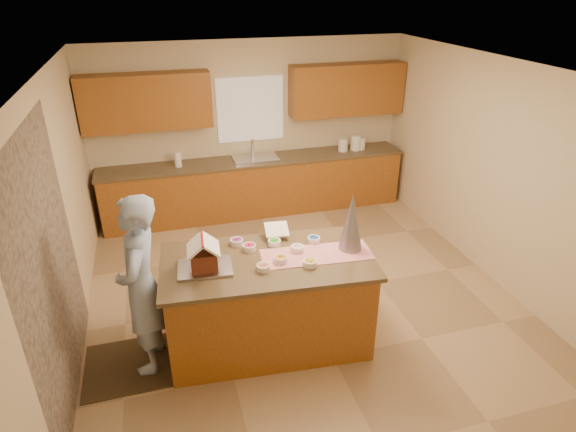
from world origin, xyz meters
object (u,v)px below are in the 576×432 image
at_px(tinsel_tree, 352,222).
at_px(gingerbread_house, 204,256).
at_px(island_base, 268,304).
at_px(boy, 142,286).

height_order(tinsel_tree, gingerbread_house, tinsel_tree).
height_order(island_base, boy, boy).
xyz_separation_m(island_base, tinsel_tree, (0.87, -0.02, 0.84)).
height_order(boy, gingerbread_house, boy).
bearing_deg(tinsel_tree, gingerbread_house, 179.48).
relative_size(tinsel_tree, boy, 0.33).
bearing_deg(gingerbread_house, island_base, 0.37).
bearing_deg(boy, gingerbread_house, 99.10).
distance_m(boy, gingerbread_house, 0.64).
xyz_separation_m(tinsel_tree, boy, (-2.07, 0.03, -0.40)).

